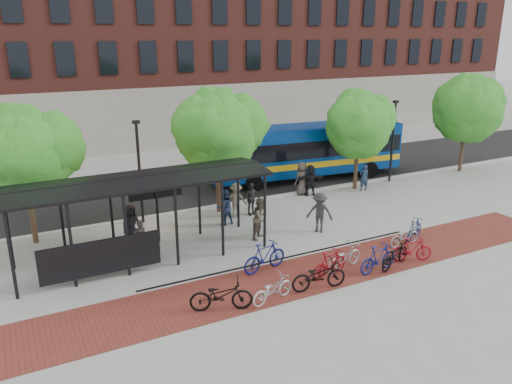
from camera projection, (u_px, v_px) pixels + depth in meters
name	position (u px, v px, depth m)	size (l,w,h in m)	color
ground	(300.00, 222.00, 25.03)	(160.00, 160.00, 0.00)	#9E9E99
asphalt_street	(233.00, 182.00, 31.80)	(160.00, 8.00, 0.01)	black
curb	(263.00, 198.00, 28.40)	(160.00, 0.25, 0.12)	#B7B7B2
brick_strip	(324.00, 270.00, 19.92)	(24.00, 3.00, 0.01)	maroon
bike_rack_rail	(284.00, 268.00, 20.12)	(12.00, 0.05, 0.95)	black
building_brick	(248.00, 23.00, 48.38)	(55.00, 14.00, 20.00)	brown
bus_shelter	(137.00, 190.00, 20.17)	(10.60, 3.07, 3.60)	black
tree_a	(25.00, 151.00, 21.39)	(4.90, 4.00, 6.18)	#382619
tree_b	(218.00, 128.00, 25.25)	(5.15, 4.20, 6.47)	#382619
tree_c	(359.00, 122.00, 29.28)	(4.66, 3.80, 5.92)	#382619
tree_d	(468.00, 105.00, 33.08)	(5.39, 4.40, 6.55)	#382619
lamp_post_left	(139.00, 169.00, 24.20)	(0.35, 0.20, 5.12)	black
lamp_post_right	(393.00, 139.00, 31.16)	(0.35, 0.20, 5.12)	black
bus	(305.00, 148.00, 32.01)	(12.99, 4.07, 3.45)	navy
bike_0	(221.00, 295.00, 16.91)	(0.75, 2.15, 1.13)	black
bike_2	(272.00, 289.00, 17.51)	(0.63, 1.81, 0.95)	#B3B4B6
bike_3	(265.00, 257.00, 19.72)	(0.57, 2.03, 1.22)	navy
bike_4	(319.00, 275.00, 18.29)	(0.75, 2.14, 1.12)	black
bike_5	(330.00, 263.00, 19.28)	(0.51, 1.82, 1.09)	maroon
bike_6	(344.00, 257.00, 19.91)	(0.67, 1.93, 1.02)	#AAAAAC
bike_7	(378.00, 258.00, 19.65)	(0.54, 1.91, 1.15)	navy
bike_8	(395.00, 255.00, 20.10)	(0.70, 2.00, 1.05)	black
bike_9	(412.00, 250.00, 20.59)	(0.48, 1.71, 1.03)	maroon
bike_10	(404.00, 236.00, 22.15)	(0.58, 1.68, 0.88)	#9FA0A2
bike_11	(414.00, 229.00, 22.77)	(0.47, 1.65, 0.99)	navy
pedestrian_0	(131.00, 224.00, 22.34)	(0.88, 0.57, 1.80)	black
pedestrian_1	(140.00, 239.00, 20.96)	(0.59, 0.39, 1.61)	#3F3632
pedestrian_2	(225.00, 207.00, 24.46)	(0.87, 0.68, 1.80)	#212F4E
pedestrian_3	(236.00, 200.00, 25.40)	(1.18, 0.68, 1.83)	brown
pedestrian_4	(251.00, 199.00, 25.83)	(1.00, 0.42, 1.71)	#2A2A2A
pedestrian_5	(310.00, 180.00, 28.91)	(1.70, 0.54, 1.83)	black
pedestrian_6	(302.00, 178.00, 29.04)	(0.95, 0.62, 1.94)	#453C37
pedestrian_7	(364.00, 177.00, 29.83)	(0.59, 0.39, 1.62)	#1F2F49
pedestrian_8	(261.00, 218.00, 22.80)	(0.94, 0.73, 1.93)	brown
pedestrian_9	(320.00, 213.00, 23.52)	(1.25, 0.72, 1.94)	#292929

